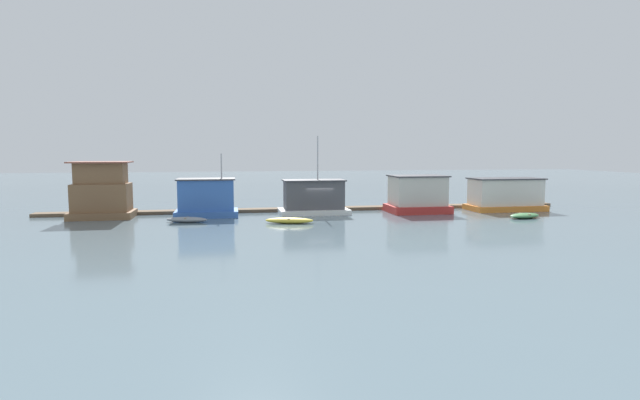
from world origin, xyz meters
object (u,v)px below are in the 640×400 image
Objects in this scene: houseboat_white at (314,198)px; mooring_post_centre at (220,204)px; dinghy_grey at (187,220)px; houseboat_blue at (206,198)px; dinghy_green at (524,216)px; mooring_post_near_left at (435,202)px; houseboat_red at (417,195)px; houseboat_orange at (505,195)px; houseboat_brown at (102,193)px; dinghy_yellow at (289,220)px; mooring_post_far_left at (494,201)px.

houseboat_white is 4.14× the size of mooring_post_centre.
houseboat_blue is at bearing 67.82° from dinghy_grey.
dinghy_green is 2.17× the size of mooring_post_near_left.
houseboat_blue reaches higher than houseboat_red.
mooring_post_centre is at bearing 56.00° from houseboat_blue.
houseboat_orange is 6.83m from mooring_post_near_left.
dinghy_yellow is at bearing -21.50° from houseboat_brown.
dinghy_grey reaches higher than dinghy_green.
houseboat_brown is 3.43× the size of mooring_post_near_left.
houseboat_red reaches higher than mooring_post_centre.
dinghy_green is 2.50× the size of mooring_post_far_left.
dinghy_yellow is (-3.01, -5.88, -1.25)m from houseboat_white.
mooring_post_centre is (-5.66, 7.34, 0.63)m from dinghy_yellow.
houseboat_orange is (9.19, 0.03, -0.14)m from houseboat_red.
mooring_post_far_left is (30.40, 5.23, 0.44)m from dinghy_grey.
mooring_post_far_left is (9.22, 2.18, -1.01)m from houseboat_red.
houseboat_orange is 27.90m from mooring_post_centre.
dinghy_grey is 2.67× the size of mooring_post_far_left.
mooring_post_far_left reaches higher than dinghy_grey.
houseboat_white reaches higher than mooring_post_centre.
dinghy_green is 8.01m from mooring_post_far_left.
dinghy_grey is 29.00m from dinghy_green.
mooring_post_near_left reaches higher than dinghy_green.
houseboat_blue is 1.58× the size of dinghy_grey.
houseboat_blue is 9.78m from houseboat_white.
dinghy_green is (17.64, -6.39, -1.27)m from houseboat_white.
mooring_post_centre is at bearing 173.32° from houseboat_red.
houseboat_orange is (37.84, -1.00, -0.67)m from houseboat_brown.
mooring_post_near_left is (15.72, 7.34, 0.53)m from dinghy_yellow.
houseboat_blue is 1.69× the size of dinghy_green.
dinghy_yellow is (-22.15, -5.19, -1.29)m from houseboat_orange.
houseboat_orange is 1.80× the size of dinghy_yellow.
houseboat_red is 1.68× the size of dinghy_green.
mooring_post_near_left reaches higher than dinghy_grey.
mooring_post_far_left is at bearing 89.41° from houseboat_orange.
houseboat_orange is at bearing -18.50° from mooring_post_near_left.
mooring_post_far_left is (22.17, 7.34, 0.42)m from dinghy_yellow.
mooring_post_near_left is at bearing 25.03° from dinghy_yellow.
houseboat_white is at bearing -9.55° from mooring_post_centre.
houseboat_orange is at bearing -1.01° from houseboat_blue.
houseboat_white is at bearing 177.92° from houseboat_orange.
mooring_post_centre is at bearing 175.57° from houseboat_orange.
houseboat_white is (18.70, -0.30, -0.71)m from houseboat_brown.
houseboat_white reaches higher than houseboat_orange.
houseboat_blue is at bearing -178.92° from houseboat_white.
houseboat_orange is at bearing -1.51° from houseboat_brown.
mooring_post_far_left is at bearing 9.76° from dinghy_grey.
dinghy_grey is (-30.38, -3.08, -1.31)m from houseboat_orange.
houseboat_brown is 3.96× the size of mooring_post_far_left.
dinghy_grey is 1.07× the size of dinghy_green.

